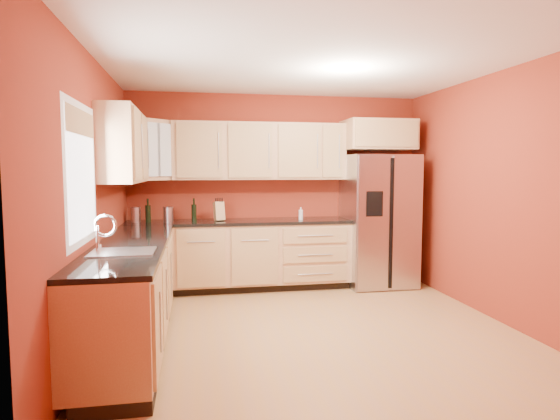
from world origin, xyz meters
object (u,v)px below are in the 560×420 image
Objects in this scene: refrigerator at (378,220)px; wine_bottle_a at (148,210)px; knife_block at (219,211)px; canister_left at (168,215)px; soap_dispenser at (301,213)px.

refrigerator is 5.93× the size of wine_bottle_a.
wine_bottle_a reaches higher than knife_block.
refrigerator reaches higher than canister_left.
canister_left is at bearing -179.76° from soap_dispenser.
soap_dispenser is (1.07, -0.08, -0.04)m from knife_block.
knife_block reaches higher than canister_left.
knife_block is 1.46× the size of soap_dispenser.
canister_left is 1.18× the size of soap_dispenser.
soap_dispenser is (1.96, -0.04, -0.07)m from wine_bottle_a.
soap_dispenser is at bearing 0.24° from canister_left.
wine_bottle_a is at bearing 179.10° from refrigerator.
knife_block is (0.89, 0.04, -0.03)m from wine_bottle_a.
refrigerator is 2.80m from canister_left.
refrigerator reaches higher than knife_block.
knife_block is (0.64, 0.09, 0.02)m from canister_left.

